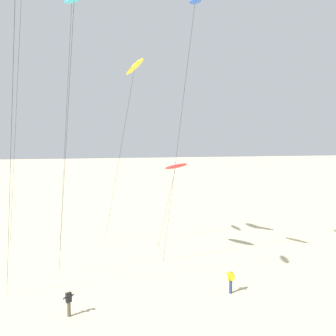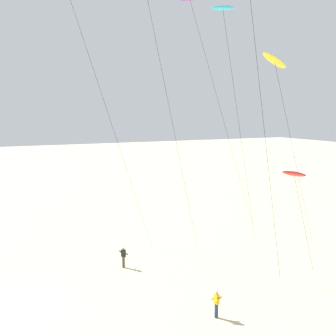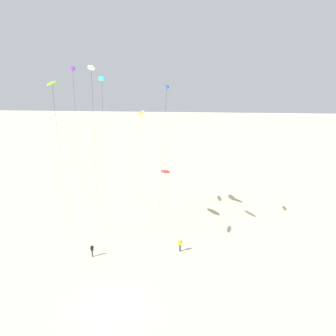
{
  "view_description": "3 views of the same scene",
  "coord_description": "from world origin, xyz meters",
  "px_view_note": "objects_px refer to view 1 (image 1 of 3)",
  "views": [
    {
      "loc": [
        -2.54,
        -16.83,
        11.47
      ],
      "look_at": [
        1.55,
        8.87,
        8.84
      ],
      "focal_mm": 47.05,
      "sensor_mm": 36.0,
      "label": 1
    },
    {
      "loc": [
        28.09,
        -2.97,
        12.47
      ],
      "look_at": [
        0.18,
        10.7,
        8.4
      ],
      "focal_mm": 48.37,
      "sensor_mm": 36.0,
      "label": 2
    },
    {
      "loc": [
        7.34,
        -28.7,
        23.25
      ],
      "look_at": [
        4.73,
        10.37,
        11.11
      ],
      "focal_mm": 38.24,
      "sensor_mm": 36.0,
      "label": 3
    }
  ],
  "objects_px": {
    "kite_red": "(176,167)",
    "kite_flyer_nearest": "(69,302)",
    "kite_flyer_middle": "(231,280)",
    "kite_blue": "(194,8)",
    "kite_yellow": "(134,68)",
    "kite_cyan": "(72,3)"
  },
  "relations": [
    {
      "from": "kite_red",
      "to": "kite_flyer_nearest",
      "type": "distance_m",
      "value": 14.59
    },
    {
      "from": "kite_blue",
      "to": "kite_yellow",
      "type": "xyz_separation_m",
      "value": [
        -3.81,
        5.22,
        -3.63
      ]
    },
    {
      "from": "kite_blue",
      "to": "kite_flyer_nearest",
      "type": "bearing_deg",
      "value": -148.84
    },
    {
      "from": "kite_flyer_middle",
      "to": "kite_red",
      "type": "bearing_deg",
      "value": 107.1
    },
    {
      "from": "kite_flyer_nearest",
      "to": "kite_flyer_middle",
      "type": "relative_size",
      "value": 1.0
    },
    {
      "from": "kite_flyer_nearest",
      "to": "kite_flyer_middle",
      "type": "distance_m",
      "value": 10.79
    },
    {
      "from": "kite_flyer_nearest",
      "to": "kite_yellow",
      "type": "bearing_deg",
      "value": 64.99
    },
    {
      "from": "kite_blue",
      "to": "kite_yellow",
      "type": "height_order",
      "value": "kite_blue"
    },
    {
      "from": "kite_flyer_middle",
      "to": "kite_blue",
      "type": "bearing_deg",
      "value": 119.98
    },
    {
      "from": "kite_red",
      "to": "kite_cyan",
      "type": "distance_m",
      "value": 14.99
    },
    {
      "from": "kite_red",
      "to": "kite_yellow",
      "type": "bearing_deg",
      "value": 168.44
    },
    {
      "from": "kite_blue",
      "to": "kite_cyan",
      "type": "height_order",
      "value": "kite_cyan"
    },
    {
      "from": "kite_cyan",
      "to": "kite_yellow",
      "type": "distance_m",
      "value": 6.81
    },
    {
      "from": "kite_red",
      "to": "kite_cyan",
      "type": "relative_size",
      "value": 0.4
    },
    {
      "from": "kite_red",
      "to": "kite_blue",
      "type": "bearing_deg",
      "value": -83.63
    },
    {
      "from": "kite_cyan",
      "to": "kite_flyer_middle",
      "type": "relative_size",
      "value": 12.62
    },
    {
      "from": "kite_flyer_middle",
      "to": "kite_cyan",
      "type": "bearing_deg",
      "value": 146.54
    },
    {
      "from": "kite_blue",
      "to": "kite_flyer_middle",
      "type": "bearing_deg",
      "value": -60.02
    },
    {
      "from": "kite_red",
      "to": "kite_flyer_middle",
      "type": "relative_size",
      "value": 5.06
    },
    {
      "from": "kite_blue",
      "to": "kite_cyan",
      "type": "relative_size",
      "value": 0.96
    },
    {
      "from": "kite_yellow",
      "to": "kite_flyer_middle",
      "type": "xyz_separation_m",
      "value": [
        5.72,
        -8.52,
        -15.06
      ]
    },
    {
      "from": "kite_red",
      "to": "kite_flyer_middle",
      "type": "xyz_separation_m",
      "value": [
        2.41,
        -7.85,
        -7.03
      ]
    }
  ]
}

